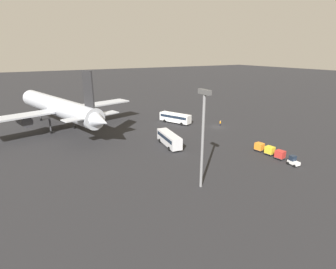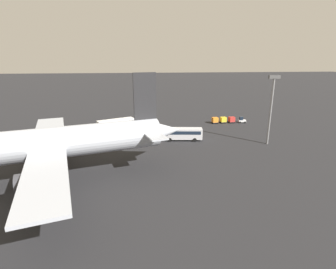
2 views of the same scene
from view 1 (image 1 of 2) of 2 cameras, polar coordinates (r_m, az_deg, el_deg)
name	(u,v)px [view 1 (image 1 of 2)]	position (r m, az deg, el deg)	size (l,w,h in m)	color
ground_plane	(217,127)	(86.08, 10.57, 1.63)	(600.00, 600.00, 0.00)	#232326
airplane	(58,107)	(86.48, -22.82, 5.50)	(53.94, 46.62, 19.00)	#B2B7C1
shuttle_bus_near	(175,117)	(89.04, 1.58, 3.77)	(11.43, 7.12, 3.25)	white
shuttle_bus_far	(169,138)	(67.23, 0.24, -0.85)	(10.97, 4.03, 3.33)	silver
baggage_tug	(293,161)	(62.31, 25.62, -5.23)	(2.51, 1.83, 2.10)	white
worker_person	(220,123)	(87.34, 11.30, 2.42)	(0.38, 0.38, 1.74)	#1E1E2D
cargo_cart_red	(280,154)	(64.27, 23.20, -3.99)	(2.22, 1.96, 2.06)	#38383D
cargo_cart_yellow	(270,150)	(66.02, 21.26, -3.19)	(2.22, 1.96, 2.06)	#38383D
cargo_cart_orange	(259,146)	(67.63, 19.26, -2.48)	(2.22, 1.96, 2.06)	#38383D
light_pole	(203,130)	(44.49, 7.64, 1.05)	(2.80, 0.70, 17.50)	slate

